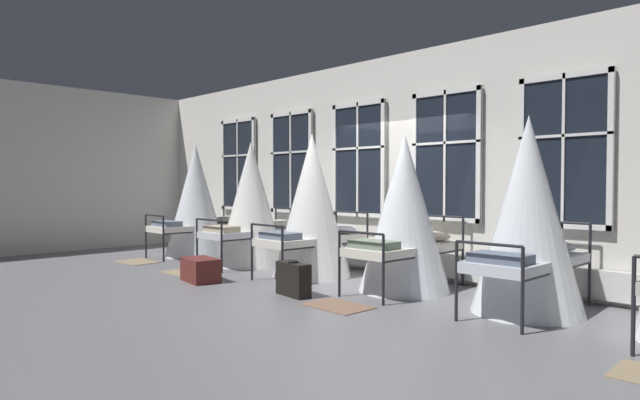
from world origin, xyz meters
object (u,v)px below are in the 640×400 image
Objects in this scene: cot_fourth at (405,215)px; suitcase_dark at (293,279)px; cot_second at (251,205)px; travel_trunk at (200,270)px; cot_first at (196,201)px; cot_third at (312,207)px; cot_fifth at (528,217)px.

cot_fourth is 3.72× the size of suitcase_dark.
travel_trunk is (0.83, -1.60, -0.91)m from cot_second.
cot_second is (1.80, 0.04, -0.02)m from cot_first.
cot_fifth is at bearing -87.96° from cot_third.
cot_second is 5.18m from cot_fifth.
suitcase_dark is (-0.82, -1.32, -0.83)m from cot_fourth.
cot_fourth is (1.75, 0.09, -0.05)m from cot_third.
cot_third is 1.78m from suitcase_dark.
cot_third reaches higher than cot_second.
travel_trunk is (-2.59, -1.61, -0.88)m from cot_fourth.
cot_first is 3.47m from cot_third.
suitcase_dark is at bearing -117.61° from cot_second.
cot_second is 0.99× the size of cot_fifth.
cot_third is at bearing -89.04° from cot_first.
cot_fourth is at bearing -90.71° from cot_second.
cot_third reaches higher than suitcase_dark.
cot_third reaches higher than cot_fifth.
cot_fifth reaches higher than travel_trunk.
cot_third is at bearing -93.32° from cot_second.
cot_fourth is at bearing 88.61° from cot_fifth.
cot_third is 1.05× the size of cot_fourth.
cot_first reaches higher than travel_trunk.
suitcase_dark is at bearing 116.21° from cot_fifth.
cot_fourth is 3.18m from travel_trunk.
cot_fourth is at bearing -87.93° from cot_first.
cot_fifth is 3.01m from suitcase_dark.
cot_first is at bearing 149.28° from travel_trunk.
cot_second is 3.03m from suitcase_dark.
cot_fourth is 3.39× the size of travel_trunk.
travel_trunk is at bearing 152.34° from cot_third.
cot_third is at bearing 135.20° from suitcase_dark.
suitcase_dark is (0.92, -1.23, -0.88)m from cot_third.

